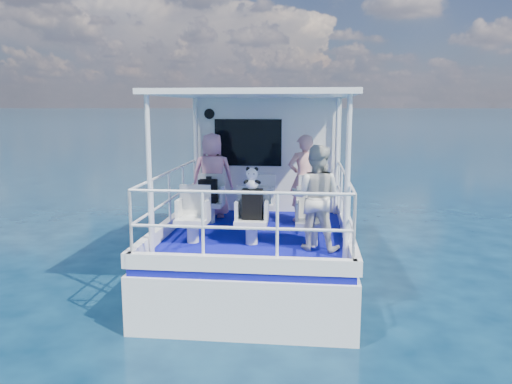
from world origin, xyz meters
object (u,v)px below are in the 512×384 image
passenger_port_fwd (213,175)px  passenger_stbd_aft (316,198)px  panda (252,178)px  backpack_center (252,204)px

passenger_port_fwd → passenger_stbd_aft: (1.88, -1.95, -0.03)m
passenger_port_fwd → panda: size_ratio=4.79×
backpack_center → panda: bearing=-116.8°
passenger_stbd_aft → panda: (-0.94, 0.16, 0.24)m
passenger_port_fwd → backpack_center: size_ratio=3.45×
passenger_stbd_aft → panda: bearing=3.9°
panda → passenger_stbd_aft: bearing=-9.7°
passenger_stbd_aft → backpack_center: 0.96m
passenger_stbd_aft → passenger_port_fwd: bearing=-32.4°
passenger_port_fwd → passenger_stbd_aft: passenger_port_fwd is taller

